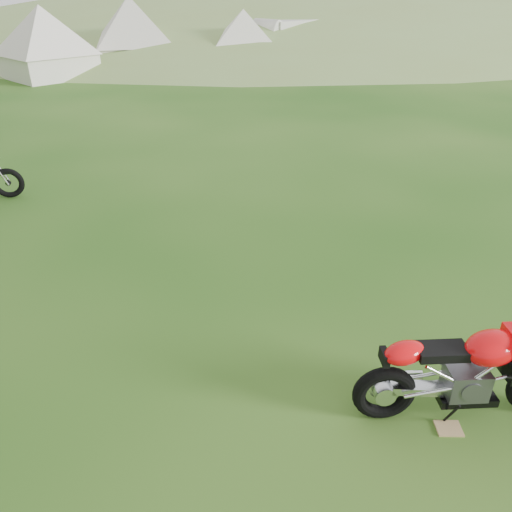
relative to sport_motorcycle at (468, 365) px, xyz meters
name	(u,v)px	position (x,y,z in m)	size (l,w,h in m)	color
ground	(252,333)	(-1.34, 1.97, -0.60)	(120.00, 120.00, 0.00)	#18490F
hillside	(317,28)	(22.66, 41.97, -0.60)	(80.00, 64.00, 8.00)	olive
hedgerow	(317,28)	(22.66, 41.97, -0.60)	(36.00, 1.20, 8.60)	black
sport_motorcycle	(468,365)	(0.00, 0.00, 0.00)	(2.01, 0.50, 1.20)	red
plywood_board	(449,428)	(-0.21, -0.14, -0.59)	(0.24, 0.19, 0.02)	tan
tent_left	(45,44)	(-2.16, 22.63, 0.80)	(3.24, 3.24, 2.81)	silver
tent_mid	(132,35)	(1.93, 24.12, 0.88)	(3.42, 3.42, 2.97)	beige
tent_right	(244,39)	(6.79, 21.71, 0.72)	(3.05, 3.05, 2.65)	silver
caravan	(293,41)	(10.03, 22.81, 0.46)	(4.53, 2.02, 2.12)	beige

